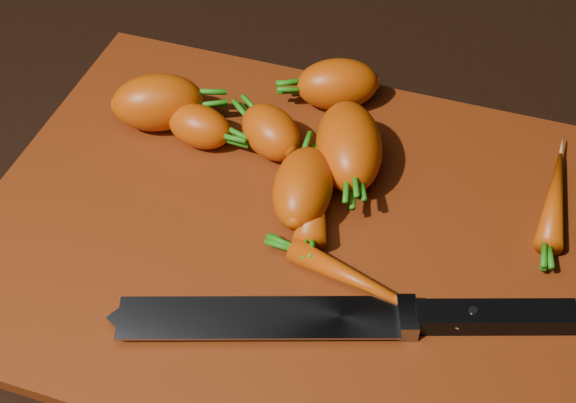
% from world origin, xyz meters
% --- Properties ---
extents(ground, '(2.00, 2.00, 0.01)m').
position_xyz_m(ground, '(0.00, 0.00, -0.01)').
color(ground, black).
extents(cutting_board, '(0.50, 0.40, 0.01)m').
position_xyz_m(cutting_board, '(0.00, 0.00, 0.01)').
color(cutting_board, '#5A2109').
rests_on(cutting_board, ground).
extents(carrot_0, '(0.10, 0.08, 0.05)m').
position_xyz_m(carrot_0, '(-0.15, 0.08, 0.04)').
color(carrot_0, '#C44506').
rests_on(carrot_0, cutting_board).
extents(carrot_1, '(0.08, 0.07, 0.04)m').
position_xyz_m(carrot_1, '(-0.04, 0.08, 0.03)').
color(carrot_1, '#C44506').
rests_on(carrot_1, cutting_board).
extents(carrot_2, '(0.09, 0.11, 0.06)m').
position_xyz_m(carrot_2, '(0.03, 0.08, 0.04)').
color(carrot_2, '#C44506').
rests_on(carrot_2, cutting_board).
extents(carrot_3, '(0.06, 0.09, 0.05)m').
position_xyz_m(carrot_3, '(0.01, 0.02, 0.04)').
color(carrot_3, '#C44506').
rests_on(carrot_3, cutting_board).
extents(carrot_4, '(0.09, 0.07, 0.05)m').
position_xyz_m(carrot_4, '(-0.00, 0.16, 0.04)').
color(carrot_4, '#C44506').
rests_on(carrot_4, cutting_board).
extents(carrot_5, '(0.06, 0.05, 0.04)m').
position_xyz_m(carrot_5, '(-0.10, 0.07, 0.03)').
color(carrot_5, '#C44506').
rests_on(carrot_5, cutting_board).
extents(carrot_6, '(0.02, 0.11, 0.02)m').
position_xyz_m(carrot_6, '(0.21, 0.09, 0.02)').
color(carrot_6, '#C44506').
rests_on(carrot_6, cutting_board).
extents(carrot_7, '(0.12, 0.05, 0.02)m').
position_xyz_m(carrot_7, '(0.07, -0.04, 0.02)').
color(carrot_7, '#C44506').
rests_on(carrot_7, cutting_board).
extents(carrot_8, '(0.05, 0.11, 0.03)m').
position_xyz_m(carrot_8, '(0.02, 0.03, 0.03)').
color(carrot_8, '#C44506').
rests_on(carrot_8, cutting_board).
extents(knife, '(0.33, 0.13, 0.02)m').
position_xyz_m(knife, '(0.03, -0.09, 0.02)').
color(knife, gray).
rests_on(knife, cutting_board).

